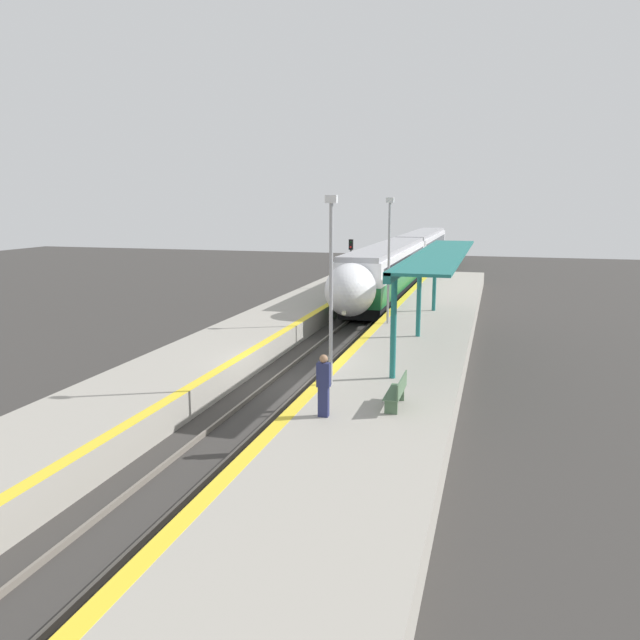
# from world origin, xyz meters

# --- Properties ---
(ground_plane) EXTENTS (120.00, 120.00, 0.00)m
(ground_plane) POSITION_xyz_m (0.00, 0.00, 0.00)
(ground_plane) COLOR #383533
(rail_left) EXTENTS (0.08, 90.00, 0.15)m
(rail_left) POSITION_xyz_m (-0.72, 0.00, 0.07)
(rail_left) COLOR slate
(rail_left) RESTS_ON ground_plane
(rail_right) EXTENTS (0.08, 90.00, 0.15)m
(rail_right) POSITION_xyz_m (0.72, 0.00, 0.07)
(rail_right) COLOR slate
(rail_right) RESTS_ON ground_plane
(train) EXTENTS (2.75, 44.13, 3.81)m
(train) POSITION_xyz_m (0.00, 30.24, 2.18)
(train) COLOR black
(train) RESTS_ON ground_plane
(platform_right) EXTENTS (4.59, 64.00, 0.97)m
(platform_right) POSITION_xyz_m (4.02, 0.00, 0.48)
(platform_right) COLOR #9E998E
(platform_right) RESTS_ON ground_plane
(platform_left) EXTENTS (3.90, 64.00, 0.97)m
(platform_left) POSITION_xyz_m (-3.67, 0.00, 0.48)
(platform_left) COLOR #9E998E
(platform_left) RESTS_ON ground_plane
(platform_bench) EXTENTS (0.44, 1.68, 0.89)m
(platform_bench) POSITION_xyz_m (4.73, -4.34, 1.44)
(platform_bench) COLOR #4C6B4C
(platform_bench) RESTS_ON platform_right
(person_waiting) EXTENTS (0.36, 0.23, 1.74)m
(person_waiting) POSITION_xyz_m (2.90, -5.67, 1.87)
(person_waiting) COLOR navy
(person_waiting) RESTS_ON platform_right
(railway_signal) EXTENTS (0.28, 0.28, 4.25)m
(railway_signal) POSITION_xyz_m (-2.29, 19.96, 2.61)
(railway_signal) COLOR #59595E
(railway_signal) RESTS_ON ground_plane
(lamppost_near) EXTENTS (0.36, 0.20, 5.99)m
(lamppost_near) POSITION_xyz_m (2.32, -2.69, 4.35)
(lamppost_near) COLOR #9E9EA3
(lamppost_near) RESTS_ON platform_right
(lamppost_mid) EXTENTS (0.36, 0.20, 5.99)m
(lamppost_mid) POSITION_xyz_m (2.32, 8.04, 4.35)
(lamppost_mid) COLOR #9E9EA3
(lamppost_mid) RESTS_ON platform_right
(station_canopy) EXTENTS (2.02, 16.66, 3.70)m
(station_canopy) POSITION_xyz_m (4.68, 5.45, 4.41)
(station_canopy) COLOR #1E6B66
(station_canopy) RESTS_ON platform_right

